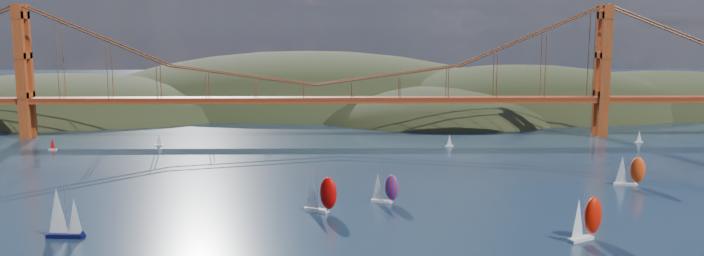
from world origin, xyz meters
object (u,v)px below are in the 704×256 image
object	(u,v)px
racer_0	(320,193)
racer_rwb	(384,187)
racer_3	(629,170)
racer_1	(585,218)
sloop_navy	(63,214)

from	to	relation	value
racer_0	racer_rwb	distance (m)	19.18
racer_3	racer_1	bearing A→B (deg)	-110.90
sloop_navy	racer_3	size ratio (longest dim) A/B	1.27
racer_3	racer_rwb	xyz separation A→B (m)	(-73.25, -17.97, -0.52)
racer_1	racer_rwb	bearing A→B (deg)	112.13
racer_0	racer_rwb	size ratio (longest dim) A/B	1.21
sloop_navy	racer_rwb	bearing A→B (deg)	24.79
sloop_navy	racer_rwb	world-z (taller)	sloop_navy
racer_0	racer_1	world-z (taller)	racer_1
racer_0	racer_rwb	bearing A→B (deg)	56.03
sloop_navy	racer_3	bearing A→B (deg)	21.09
sloop_navy	racer_0	size ratio (longest dim) A/B	1.18
racer_1	racer_rwb	world-z (taller)	racer_1
racer_3	racer_rwb	distance (m)	75.42
racer_0	racer_3	distance (m)	94.13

